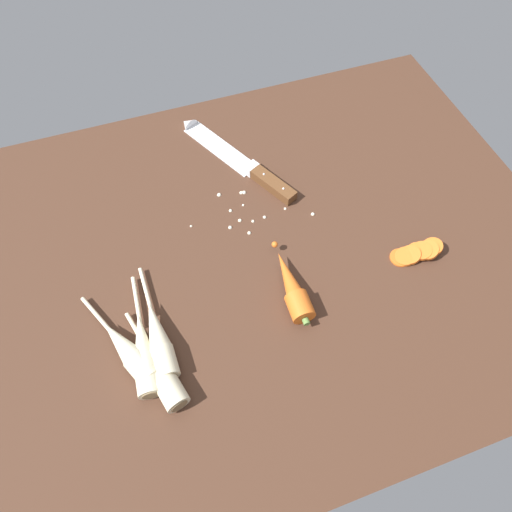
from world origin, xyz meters
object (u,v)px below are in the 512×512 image
Objects in this scene: parsnip_front at (144,352)px; chefs_knife at (233,156)px; parsnip_mid_right at (127,350)px; whole_carrot at (292,287)px; carrot_slice_stack at (416,253)px; parsnip_mid_left at (158,338)px; parsnip_back at (161,373)px.

chefs_knife is at bearing 54.37° from parsnip_front.
chefs_knife is 48.08cm from parsnip_mid_right.
whole_carrot reaches higher than parsnip_front.
chefs_knife is 43.78cm from carrot_slice_stack.
parsnip_mid_left is (2.78, 1.72, 0.00)cm from parsnip_front.
parsnip_mid_left is 6.09cm from parsnip_back.
parsnip_front is 2.26× the size of carrot_slice_stack.
parsnip_front is 1.02× the size of parsnip_mid_left.
parsnip_mid_right is (-30.25, -37.35, 1.33)cm from chefs_knife.
parsnip_mid_left is (-24.82, -1.48, -0.12)cm from whole_carrot.
parsnip_mid_right is at bearing -175.20° from parsnip_mid_left.
parsnip_back is (4.38, -5.56, 0.00)cm from parsnip_mid_right.
chefs_knife is 1.69× the size of parsnip_back.
parsnip_mid_left is at bearing -176.59° from whole_carrot.
chefs_knife is 44.54cm from parsnip_mid_left.
whole_carrot is 0.90× the size of parsnip_mid_right.
carrot_slice_stack is (55.51, 1.59, -0.91)cm from parsnip_mid_right.
whole_carrot reaches higher than chefs_knife.
parsnip_front is 4.65cm from parsnip_back.
parsnip_mid_left is at bearing 31.79° from parsnip_front.
parsnip_mid_right is (-30.17, -1.93, -0.12)cm from whole_carrot.
chefs_knife is at bearing 125.23° from carrot_slice_stack.
whole_carrot reaches higher than carrot_slice_stack.
carrot_slice_stack is at bearing 1.64° from parsnip_mid_right.
whole_carrot is at bearing 16.19° from parsnip_back.
parsnip_front and parsnip_mid_left have the same top height.
chefs_knife is 1.84× the size of whole_carrot.
parsnip_mid_left is 1.13× the size of parsnip_mid_right.
parsnip_front is 2.87cm from parsnip_mid_right.
parsnip_mid_left is 5.37cm from parsnip_mid_right.
carrot_slice_stack is at bearing 1.30° from parsnip_mid_left.
parsnip_mid_right is 7.08cm from parsnip_back.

